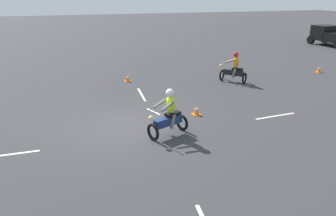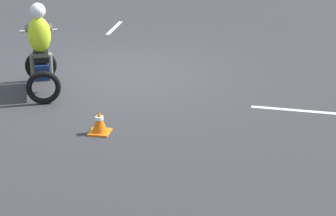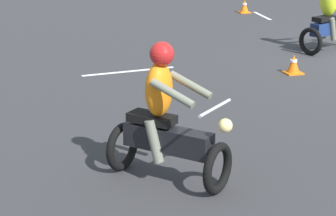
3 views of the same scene
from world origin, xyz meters
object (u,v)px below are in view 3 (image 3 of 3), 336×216
Objects in this scene: motorcycle_rider_background at (165,122)px; traffic_cone_far_center at (244,7)px; motorcycle_rider_foreground at (330,18)px; traffic_cone_near_right at (293,64)px.

motorcycle_rider_background is 12.36m from traffic_cone_far_center.
motorcycle_rider_foreground is 2.32m from traffic_cone_near_right.
motorcycle_rider_background is 4.51× the size of traffic_cone_near_right.
traffic_cone_near_right is (4.08, -3.78, -0.55)m from motorcycle_rider_background.
traffic_cone_far_center reaches higher than traffic_cone_near_right.
motorcycle_rider_foreground is at bearing 176.63° from traffic_cone_far_center.
motorcycle_rider_foreground is at bearing -46.67° from traffic_cone_near_right.
motorcycle_rider_background reaches higher than traffic_cone_far_center.
traffic_cone_far_center is at bearing -159.22° from motorcycle_rider_background.
motorcycle_rider_background is 4.36× the size of traffic_cone_far_center.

